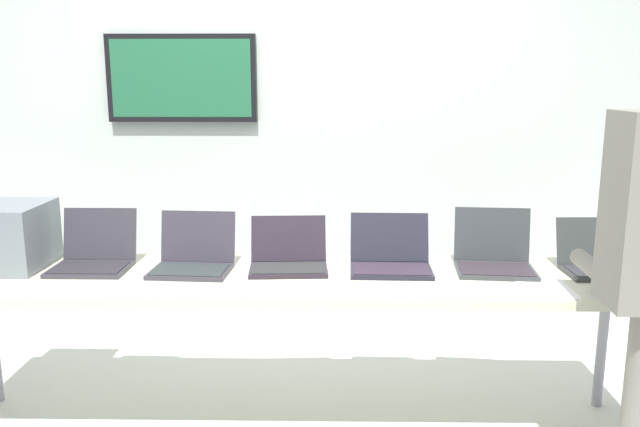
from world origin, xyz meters
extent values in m
cube|color=silver|center=(0.00, 1.13, 1.23)|extent=(8.00, 0.06, 2.46)
cube|color=black|center=(-0.71, 1.08, 1.65)|extent=(0.89, 0.05, 0.51)
cube|color=#246541|center=(-0.71, 1.06, 1.65)|extent=(0.83, 0.02, 0.45)
cube|color=beige|center=(0.00, 0.00, 0.75)|extent=(3.29, 0.70, 0.04)
cylinder|color=gray|center=(1.55, 0.25, 0.36)|extent=(0.05, 0.05, 0.73)
cube|color=#35333B|center=(-0.94, 0.04, 0.78)|extent=(0.35, 0.26, 0.02)
cube|color=#2A272D|center=(-0.94, 0.03, 0.79)|extent=(0.32, 0.21, 0.00)
cube|color=#35333B|center=(-0.94, 0.20, 0.91)|extent=(0.35, 0.07, 0.25)
cube|color=silver|center=(-0.94, 0.20, 0.91)|extent=(0.32, 0.06, 0.22)
cube|color=#37333D|center=(-0.46, 0.01, 0.78)|extent=(0.37, 0.27, 0.02)
cube|color=#2C3333|center=(-0.46, 0.00, 0.79)|extent=(0.34, 0.22, 0.00)
cube|color=#37333D|center=(-0.45, 0.16, 0.91)|extent=(0.36, 0.08, 0.24)
cube|color=#395181|center=(-0.45, 0.16, 0.91)|extent=(0.33, 0.07, 0.21)
cube|color=#28212A|center=(-0.02, 0.04, 0.78)|extent=(0.37, 0.24, 0.02)
cube|color=#2D2F2F|center=(-0.02, 0.03, 0.79)|extent=(0.34, 0.19, 0.00)
cube|color=#28212A|center=(-0.02, 0.19, 0.89)|extent=(0.36, 0.11, 0.21)
cube|color=#245736|center=(-0.02, 0.19, 0.89)|extent=(0.33, 0.09, 0.18)
cube|color=#20212B|center=(0.46, 0.04, 0.78)|extent=(0.38, 0.25, 0.02)
cube|color=#332837|center=(0.46, 0.03, 0.79)|extent=(0.35, 0.20, 0.00)
cube|color=#20212B|center=(0.46, 0.20, 0.90)|extent=(0.37, 0.11, 0.22)
cube|color=#222823|center=(0.46, 0.20, 0.90)|extent=(0.35, 0.09, 0.19)
cube|color=#373B3D|center=(0.94, 0.05, 0.78)|extent=(0.37, 0.29, 0.02)
cube|color=#322A32|center=(0.93, 0.03, 0.79)|extent=(0.34, 0.24, 0.00)
cube|color=#373B3D|center=(0.95, 0.20, 0.91)|extent=(0.35, 0.08, 0.25)
cube|color=#0F282A|center=(0.95, 0.20, 0.91)|extent=(0.33, 0.07, 0.22)
cube|color=#373B3A|center=(1.40, 0.02, 0.78)|extent=(0.31, 0.23, 0.02)
cube|color=#313236|center=(1.40, 0.01, 0.79)|extent=(0.28, 0.18, 0.00)
cube|color=#373B3A|center=(1.40, 0.16, 0.89)|extent=(0.31, 0.07, 0.22)
cube|color=black|center=(1.40, 0.16, 0.89)|extent=(0.28, 0.06, 0.19)
cylinder|color=gray|center=(1.30, -0.63, 0.43)|extent=(0.12, 0.12, 0.86)
cylinder|color=gray|center=(1.21, -0.33, 0.91)|extent=(0.09, 0.32, 0.07)
cube|color=white|center=(1.09, -0.17, 0.77)|extent=(0.21, 0.30, 0.00)
camera|label=1|loc=(0.18, -2.80, 1.63)|focal=36.02mm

